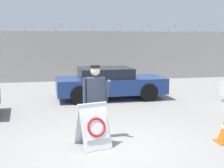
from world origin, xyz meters
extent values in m
plane|color=gray|center=(0.00, 0.00, 0.00)|extent=(90.00, 90.00, 0.00)
cube|color=#ADA8A0|center=(0.00, 11.15, 1.41)|extent=(36.00, 0.30, 2.83)
torus|color=gray|center=(-2.51, 11.15, 3.05)|extent=(0.47, 0.03, 0.47)
torus|color=gray|center=(-0.84, 11.15, 3.05)|extent=(0.47, 0.03, 0.47)
torus|color=gray|center=(0.84, 11.15, 3.05)|extent=(0.47, 0.03, 0.47)
torus|color=gray|center=(2.51, 11.15, 3.05)|extent=(0.47, 0.03, 0.47)
torus|color=gray|center=(4.19, 11.15, 3.05)|extent=(0.47, 0.03, 0.47)
torus|color=gray|center=(5.87, 11.15, 3.05)|extent=(0.47, 0.03, 0.47)
torus|color=gray|center=(7.54, 11.15, 3.05)|extent=(0.47, 0.03, 0.47)
torus|color=gray|center=(9.22, 11.15, 3.05)|extent=(0.47, 0.03, 0.47)
cube|color=white|center=(-0.36, -0.06, 0.49)|extent=(0.75, 0.56, 0.99)
cube|color=white|center=(-0.46, 0.29, 0.49)|extent=(0.75, 0.56, 0.99)
cube|color=white|center=(-0.41, 0.11, 0.99)|extent=(0.70, 0.25, 0.05)
cube|color=white|center=(-0.35, -0.09, 0.51)|extent=(0.60, 0.36, 0.53)
torus|color=red|center=(-0.34, -0.11, 0.51)|extent=(0.49, 0.32, 0.44)
cylinder|color=#514C42|center=(-0.34, 0.69, 0.43)|extent=(0.15, 0.15, 0.87)
cylinder|color=#514C42|center=(-0.16, 0.71, 0.43)|extent=(0.15, 0.15, 0.87)
cube|color=#384256|center=(-0.25, 0.70, 1.20)|extent=(0.48, 0.28, 0.67)
sphere|color=beige|center=(-0.25, 0.70, 1.69)|extent=(0.23, 0.23, 0.23)
cylinder|color=#384256|center=(-0.52, 0.66, 1.21)|extent=(0.09, 0.09, 0.63)
cylinder|color=#384256|center=(0.04, 0.64, 1.19)|extent=(0.14, 0.36, 0.61)
cylinder|color=black|center=(-0.25, 0.70, 1.81)|extent=(0.25, 0.25, 0.05)
cylinder|color=black|center=(2.38, 6.43, 0.36)|extent=(0.72, 0.22, 0.71)
cylinder|color=black|center=(2.42, 4.72, 0.36)|extent=(0.72, 0.22, 0.71)
cylinder|color=black|center=(-0.33, 6.37, 0.36)|extent=(0.72, 0.22, 0.71)
cylinder|color=black|center=(-0.29, 4.66, 0.36)|extent=(0.72, 0.22, 0.71)
cube|color=navy|center=(1.05, 5.55, 0.56)|extent=(4.42, 1.92, 0.63)
cube|color=black|center=(0.83, 5.54, 1.08)|extent=(2.14, 1.69, 0.41)
camera|label=1|loc=(-1.29, -6.84, 2.53)|focal=50.00mm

